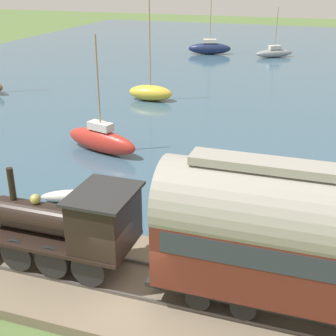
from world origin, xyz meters
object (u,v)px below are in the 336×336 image
sailboat_yellow (150,92)px  rowboat_far_out (72,196)px  steam_locomotive (76,222)px  sailboat_red (101,140)px  sailboat_navy (210,48)px  sailboat_gray (274,53)px

sailboat_yellow → rowboat_far_out: bearing=-172.2°
steam_locomotive → sailboat_red: size_ratio=0.81×
sailboat_red → sailboat_yellow: 12.02m
sailboat_navy → sailboat_gray: bearing=-103.1°
sailboat_gray → sailboat_navy: sailboat_navy is taller
sailboat_gray → sailboat_red: 36.18m
sailboat_red → sailboat_yellow: size_ratio=0.82×
sailboat_red → sailboat_navy: 35.47m
sailboat_navy → sailboat_yellow: (-23.47, -0.77, -0.12)m
sailboat_gray → rowboat_far_out: sailboat_gray is taller
steam_locomotive → sailboat_gray: sailboat_gray is taller
steam_locomotive → sailboat_navy: size_ratio=0.58×
sailboat_red → steam_locomotive: bearing=-141.6°
steam_locomotive → rowboat_far_out: bearing=32.0°
sailboat_red → sailboat_yellow: sailboat_yellow is taller
sailboat_gray → sailboat_red: (-35.70, 5.89, 0.19)m
sailboat_gray → sailboat_navy: size_ratio=0.62×
steam_locomotive → sailboat_navy: bearing=8.3°
sailboat_navy → rowboat_far_out: (-41.63, -3.63, -0.51)m
sailboat_navy → sailboat_yellow: bearing=166.7°
sailboat_gray → sailboat_red: bearing=135.6°
sailboat_red → sailboat_navy: sailboat_navy is taller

